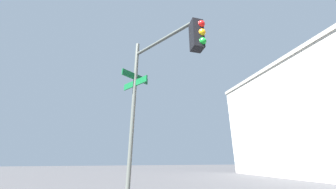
{
  "coord_description": "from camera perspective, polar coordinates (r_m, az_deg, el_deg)",
  "views": [
    {
      "loc": [
        -1.9,
        -7.63,
        1.73
      ],
      "look_at": [
        -5.67,
        -6.62,
        3.16
      ],
      "focal_mm": 18.94,
      "sensor_mm": 36.0,
      "label": 1
    }
  ],
  "objects": [
    {
      "name": "traffic_signal_near",
      "position": [
        4.84,
        -2.65,
        5.46
      ],
      "size": [
        2.61,
        1.87,
        5.41
      ],
      "color": "#474C47",
      "rests_on": "ground_plane"
    }
  ]
}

